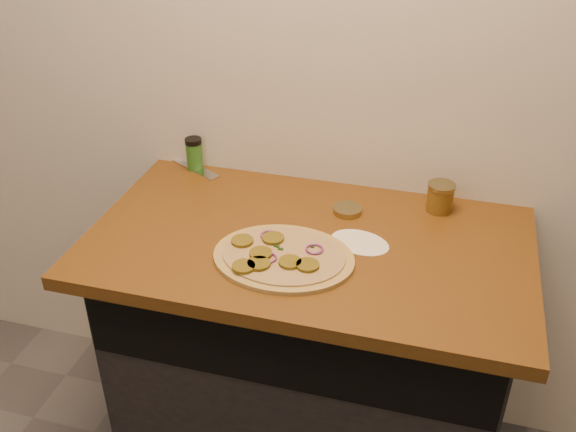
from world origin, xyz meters
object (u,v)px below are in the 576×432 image
(salsa_jar, at_px, (440,197))
(spice_shaker, at_px, (194,154))
(pizza, at_px, (282,257))
(chefs_knife, at_px, (181,160))

(salsa_jar, distance_m, spice_shaker, 0.79)
(pizza, distance_m, salsa_jar, 0.52)
(spice_shaker, bearing_deg, salsa_jar, -4.14)
(chefs_knife, bearing_deg, salsa_jar, -6.25)
(pizza, height_order, chefs_knife, pizza)
(chefs_knife, height_order, spice_shaker, spice_shaker)
(pizza, xyz_separation_m, chefs_knife, (-0.48, 0.45, -0.00))
(pizza, relative_size, chefs_knife, 1.30)
(chefs_knife, relative_size, spice_shaker, 2.62)
(pizza, relative_size, salsa_jar, 4.23)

